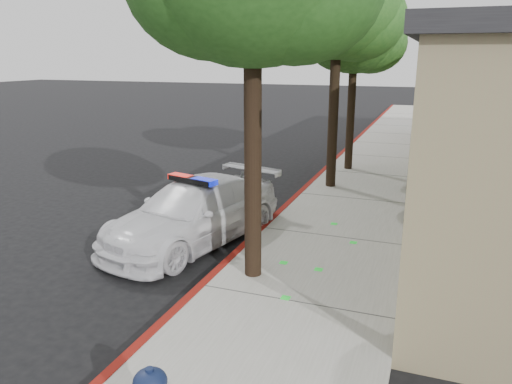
% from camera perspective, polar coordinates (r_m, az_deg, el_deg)
% --- Properties ---
extents(ground, '(120.00, 120.00, 0.00)m').
position_cam_1_polar(ground, '(8.33, -6.74, -11.56)').
color(ground, black).
rests_on(ground, ground).
extents(sidewalk, '(3.20, 60.00, 0.15)m').
position_cam_1_polar(sidewalk, '(10.43, 8.79, -5.46)').
color(sidewalk, gray).
rests_on(sidewalk, ground).
extents(red_curb, '(0.14, 60.00, 0.16)m').
position_cam_1_polar(red_curb, '(10.81, 0.76, -4.48)').
color(red_curb, maroon).
rests_on(red_curb, ground).
extents(police_car, '(2.88, 4.78, 1.42)m').
position_cam_1_polar(police_car, '(10.24, -7.29, -2.37)').
color(police_car, white).
rests_on(police_car, ground).
extents(street_tree_mid, '(3.51, 3.32, 6.34)m').
position_cam_1_polar(street_tree_mid, '(14.01, 9.58, 20.06)').
color(street_tree_mid, black).
rests_on(street_tree_mid, sidewalk).
extents(street_tree_far, '(3.08, 2.99, 5.60)m').
position_cam_1_polar(street_tree_far, '(16.32, 11.55, 17.27)').
color(street_tree_far, black).
rests_on(street_tree_far, sidewalk).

